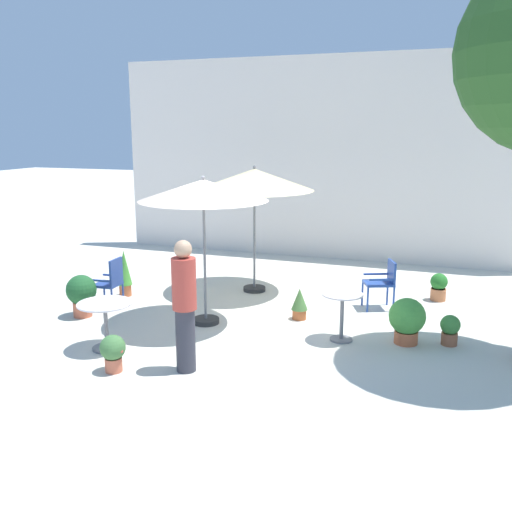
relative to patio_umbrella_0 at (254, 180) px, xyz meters
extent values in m
plane|color=beige|center=(0.53, -1.66, -2.20)|extent=(60.00, 60.00, 0.00)
cube|color=silver|center=(0.53, 3.47, 0.24)|extent=(10.44, 0.30, 4.86)
cylinder|color=#2D2D2D|center=(0.00, 0.00, -2.16)|extent=(0.44, 0.44, 0.08)
cylinder|color=slate|center=(0.00, 0.00, -0.99)|extent=(0.04, 0.04, 2.42)
cone|color=beige|center=(0.00, 0.00, 0.02)|extent=(2.30, 2.30, 0.41)
sphere|color=slate|center=(0.00, 0.00, 0.25)|extent=(0.06, 0.06, 0.06)
cylinder|color=#2D2D2D|center=(-0.12, -2.07, -2.16)|extent=(0.44, 0.44, 0.08)
cylinder|color=slate|center=(-0.12, -2.07, -1.01)|extent=(0.04, 0.04, 2.38)
cone|color=beige|center=(-0.12, -2.07, 0.02)|extent=(2.08, 2.08, 0.33)
sphere|color=slate|center=(-0.12, -2.07, 0.22)|extent=(0.06, 0.06, 0.06)
cylinder|color=white|center=(-1.02, -3.58, -1.50)|extent=(0.79, 0.79, 0.02)
cylinder|color=slate|center=(-1.02, -3.58, -1.85)|extent=(0.06, 0.06, 0.68)
cylinder|color=slate|center=(-1.02, -3.58, -2.18)|extent=(0.43, 0.43, 0.03)
cylinder|color=silver|center=(2.16, -2.10, -1.46)|extent=(0.62, 0.62, 0.02)
cylinder|color=slate|center=(2.16, -2.10, -1.84)|extent=(0.06, 0.06, 0.72)
cylinder|color=slate|center=(2.16, -2.10, -2.18)|extent=(0.34, 0.34, 0.03)
cube|color=#234495|center=(2.47, -0.33, -1.73)|extent=(0.63, 0.59, 0.04)
cube|color=#234495|center=(2.68, -0.24, -1.51)|extent=(0.19, 0.39, 0.39)
cube|color=#234495|center=(2.39, -0.15, -1.61)|extent=(0.43, 0.21, 0.03)
cube|color=#234495|center=(2.54, -0.51, -1.61)|extent=(0.43, 0.21, 0.03)
cylinder|color=#234495|center=(2.18, -0.24, -1.97)|extent=(0.04, 0.04, 0.45)
cylinder|color=#234495|center=(2.33, -0.60, -1.97)|extent=(0.04, 0.04, 0.45)
cylinder|color=#234495|center=(2.61, -0.06, -1.97)|extent=(0.04, 0.04, 0.45)
cylinder|color=#234495|center=(2.76, -0.43, -1.97)|extent=(0.04, 0.04, 0.45)
cube|color=#2C4592|center=(-2.15, -1.87, -1.77)|extent=(0.45, 0.45, 0.04)
cube|color=#2C4592|center=(-1.95, -1.86, -1.52)|extent=(0.06, 0.41, 0.47)
cube|color=#2C4592|center=(-2.16, -1.68, -1.65)|extent=(0.38, 0.06, 0.03)
cube|color=#2C4592|center=(-2.13, -2.07, -1.65)|extent=(0.38, 0.06, 0.03)
cylinder|color=#2C4592|center=(-2.35, -1.69, -1.99)|extent=(0.04, 0.04, 0.41)
cylinder|color=#2C4592|center=(-2.33, -2.08, -1.99)|extent=(0.04, 0.04, 0.41)
cylinder|color=#2C4592|center=(-1.96, -1.66, -1.99)|extent=(0.04, 0.04, 0.41)
cylinder|color=#2C4592|center=(-1.94, -2.06, -1.99)|extent=(0.04, 0.04, 0.41)
cylinder|color=#BA5E37|center=(-2.24, -1.15, -2.08)|extent=(0.23, 0.23, 0.23)
cylinder|color=#382819|center=(-2.24, -1.15, -1.98)|extent=(0.20, 0.20, 0.02)
cone|color=green|center=(-2.24, -1.15, -1.63)|extent=(0.28, 0.28, 0.68)
cylinder|color=#CD684B|center=(-0.48, -4.23, -2.10)|extent=(0.23, 0.23, 0.19)
cylinder|color=#382819|center=(-0.48, -4.23, -2.01)|extent=(0.20, 0.20, 0.02)
sphere|color=#44763E|center=(-0.48, -4.23, -1.86)|extent=(0.34, 0.34, 0.34)
sphere|color=#DB4A40|center=(-0.56, -4.14, -1.79)|extent=(0.06, 0.06, 0.06)
sphere|color=#DB4A40|center=(-0.60, -4.27, -1.82)|extent=(0.08, 0.08, 0.08)
sphere|color=#DB4A40|center=(-0.59, -4.21, -1.84)|extent=(0.06, 0.06, 0.06)
sphere|color=#DB4A40|center=(-0.36, -4.26, -1.88)|extent=(0.10, 0.10, 0.10)
cylinder|color=#BD5F32|center=(1.29, -1.36, -2.11)|extent=(0.24, 0.24, 0.17)
cylinder|color=#382819|center=(1.29, -1.36, -2.03)|extent=(0.21, 0.21, 0.02)
cone|color=#497639|center=(1.29, -1.36, -1.84)|extent=(0.28, 0.28, 0.37)
cylinder|color=#BD603A|center=(3.10, -1.89, -2.10)|extent=(0.35, 0.35, 0.19)
cylinder|color=#382819|center=(3.10, -1.89, -2.01)|extent=(0.31, 0.31, 0.02)
sphere|color=green|center=(3.10, -1.89, -1.77)|extent=(0.55, 0.55, 0.55)
sphere|color=#DD336F|center=(3.21, -2.02, -1.67)|extent=(0.12, 0.12, 0.12)
sphere|color=#DD336F|center=(2.94, -1.73, -1.72)|extent=(0.11, 0.11, 0.11)
cylinder|color=#945539|center=(3.72, -1.74, -2.10)|extent=(0.24, 0.24, 0.19)
cylinder|color=#382819|center=(3.72, -1.74, -2.02)|extent=(0.21, 0.21, 0.02)
sphere|color=#3E8438|center=(3.72, -1.74, -1.88)|extent=(0.29, 0.29, 0.29)
cylinder|color=#C57146|center=(3.48, 0.55, -2.08)|extent=(0.28, 0.28, 0.23)
cylinder|color=#382819|center=(3.48, 0.55, -1.97)|extent=(0.25, 0.25, 0.02)
sphere|color=#246D25|center=(3.48, 0.55, -1.83)|extent=(0.32, 0.32, 0.32)
cylinder|color=#C66245|center=(-2.27, -2.46, -2.07)|extent=(0.32, 0.32, 0.26)
cylinder|color=#382819|center=(-2.27, -2.46, -1.95)|extent=(0.28, 0.28, 0.02)
sphere|color=#1E5429|center=(-2.27, -2.46, -1.72)|extent=(0.51, 0.51, 0.51)
cylinder|color=#33333D|center=(0.42, -3.88, -1.76)|extent=(0.26, 0.26, 0.86)
cylinder|color=#BB3F34|center=(0.42, -3.88, -0.99)|extent=(0.36, 0.36, 0.68)
sphere|color=tan|center=(0.42, -3.88, -0.53)|extent=(0.23, 0.23, 0.23)
camera|label=1|loc=(3.63, -10.20, 0.97)|focal=39.60mm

